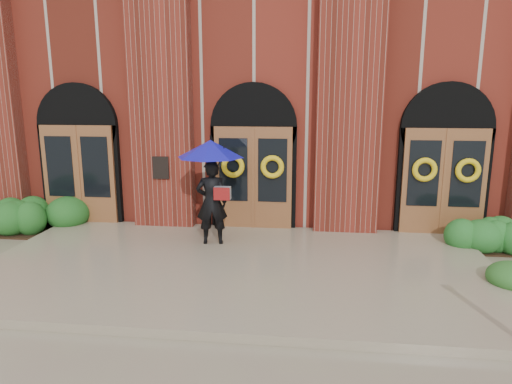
# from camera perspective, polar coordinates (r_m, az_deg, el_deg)

# --- Properties ---
(ground) EXTENTS (90.00, 90.00, 0.00)m
(ground) POSITION_cam_1_polar(r_m,az_deg,el_deg) (8.99, -2.50, -10.18)
(ground) COLOR gray
(ground) RESTS_ON ground
(landing) EXTENTS (10.00, 5.30, 0.15)m
(landing) POSITION_cam_1_polar(r_m,az_deg,el_deg) (9.10, -2.35, -9.39)
(landing) COLOR gray
(landing) RESTS_ON ground
(church_building) EXTENTS (16.20, 12.53, 7.00)m
(church_building) POSITION_cam_1_polar(r_m,az_deg,el_deg) (17.05, 2.19, 12.44)
(church_building) COLOR maroon
(church_building) RESTS_ON ground
(man_with_umbrella) EXTENTS (1.67, 1.67, 2.30)m
(man_with_umbrella) POSITION_cam_1_polar(r_m,az_deg,el_deg) (9.93, -5.62, 2.51)
(man_with_umbrella) COLOR black
(man_with_umbrella) RESTS_ON landing
(hedge_wall_left) EXTENTS (3.10, 1.24, 0.79)m
(hedge_wall_left) POSITION_cam_1_polar(r_m,az_deg,el_deg) (13.17, -28.26, -2.57)
(hedge_wall_left) COLOR #1D531B
(hedge_wall_left) RESTS_ON ground
(hedge_wall_right) EXTENTS (2.69, 1.08, 0.69)m
(hedge_wall_right) POSITION_cam_1_polar(r_m,az_deg,el_deg) (11.51, 26.02, -4.58)
(hedge_wall_right) COLOR #215E22
(hedge_wall_right) RESTS_ON ground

